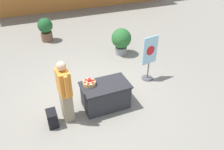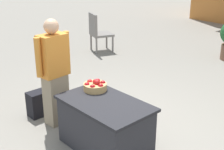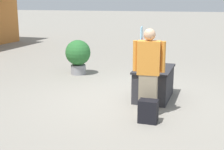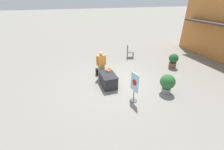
% 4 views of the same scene
% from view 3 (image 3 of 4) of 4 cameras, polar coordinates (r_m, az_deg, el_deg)
% --- Properties ---
extents(ground_plane, '(120.00, 120.00, 0.00)m').
position_cam_3_polar(ground_plane, '(7.05, 3.10, -4.38)').
color(ground_plane, gray).
extents(display_table, '(1.26, 0.77, 0.70)m').
position_cam_3_polar(display_table, '(7.05, 7.65, -1.47)').
color(display_table, '#2D2D33').
rests_on(display_table, ground_plane).
extents(apple_basket, '(0.33, 0.33, 0.16)m').
position_cam_3_polar(apple_basket, '(6.63, 5.85, 1.29)').
color(apple_basket, tan).
rests_on(apple_basket, display_table).
extents(person_visitor, '(0.29, 0.61, 1.66)m').
position_cam_3_polar(person_visitor, '(5.92, 6.71, 0.58)').
color(person_visitor, gray).
rests_on(person_visitor, ground_plane).
extents(backpack, '(0.24, 0.34, 0.42)m').
position_cam_3_polar(backpack, '(5.70, 6.63, -6.60)').
color(backpack, black).
rests_on(backpack, ground_plane).
extents(poster_board, '(0.54, 0.36, 1.46)m').
position_cam_3_polar(poster_board, '(8.76, 5.35, 4.41)').
color(poster_board, '#4C4C51').
rests_on(poster_board, ground_plane).
extents(potted_plant_far_right, '(0.75, 0.75, 1.03)m').
position_cam_3_polar(potted_plant_far_right, '(9.33, -6.23, 3.74)').
color(potted_plant_far_right, gray).
rests_on(potted_plant_far_right, ground_plane).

